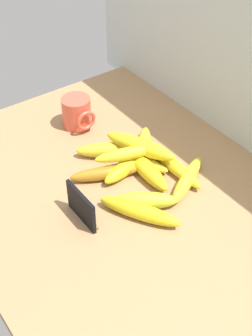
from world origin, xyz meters
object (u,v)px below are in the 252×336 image
Objects in this scene: banana_0 at (144,148)px; banana_2 at (127,167)px; chalkboard_sign at (81,207)px; banana_11 at (140,146)px; banana_4 at (145,200)px; banana_10 at (128,153)px; banana_3 at (146,169)px; banana_9 at (106,173)px; banana_6 at (140,161)px; coffee_mug at (77,113)px; banana_8 at (139,211)px; banana_1 at (112,150)px; banana_5 at (187,180)px; banana_7 at (174,166)px.

banana_0 and banana_2 have the same top height.
chalkboard_sign is 0.55× the size of banana_11.
banana_4 is 14.30cm from banana_10.
banana_3 is 10.22cm from banana_9.
banana_11 is (-1.14, 0.99, 3.81)cm from banana_6.
banana_2 is at bearing -1.84° from coffee_mug.
chalkboard_sign is at bearing -68.06° from banana_0.
banana_6 is 5.23cm from banana_10.
banana_0 is 1.03× the size of banana_3.
banana_4 is 16.80cm from banana_11.
banana_11 is at bearing 146.98° from banana_4.
banana_8 is at bearing -25.42° from banana_2.
coffee_mug is 24.71cm from banana_10.
chalkboard_sign is at bearing -123.78° from banana_8.
banana_9 is (23.92, -6.21, -2.74)cm from coffee_mug.
banana_11 is at bearing 159.37° from banana_3.
banana_3 is 1.09× the size of banana_6.
banana_10 is (0.76, 6.33, 3.81)cm from banana_9.
banana_8 is at bearing -18.79° from banana_1.
banana_8 is at bearing -83.63° from banana_5.
banana_9 is (-8.42, 12.44, -2.10)cm from chalkboard_sign.
banana_0 is 8.62cm from banana_10.
coffee_mug is at bearing 169.09° from banana_8.
banana_8 reaches higher than banana_7.
banana_2 is 0.80× the size of banana_11.
banana_9 is at bearing -133.10° from banana_5.
banana_7 is at bearing 16.29° from coffee_mug.
banana_5 is 1.03× the size of banana_9.
banana_11 is (23.96, 4.51, 0.93)cm from coffee_mug.
chalkboard_sign is at bearing -55.92° from banana_9.
banana_10 reaches higher than banana_5.
banana_3 is 14.63cm from banana_8.
banana_9 is at bearing -81.30° from banana_0.
banana_2 and banana_8 have the same top height.
banana_10 is (-7.54, -9.29, 3.82)cm from banana_7.
banana_4 reaches higher than banana_0.
coffee_mug is 24.87cm from banana_9.
banana_9 is at bearing -121.09° from banana_3.
banana_4 is (8.58, -7.00, -0.09)cm from banana_3.
banana_8 is (14.59, -11.17, 0.39)cm from banana_6.
banana_8 is at bearing -10.91° from coffee_mug.
banana_6 is (7.58, 3.62, -0.53)cm from banana_1.
banana_3 is at bearing -20.63° from banana_11.
banana_2 is 0.80× the size of banana_7.
chalkboard_sign reaches higher than banana_6.
banana_0 is at bearing 146.40° from banana_3.
banana_10 is at bearing 123.89° from banana_2.
banana_5 reaches higher than banana_6.
chalkboard_sign is 28.15cm from banana_7.
banana_8 is (17.87, -15.08, 0.02)cm from banana_0.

